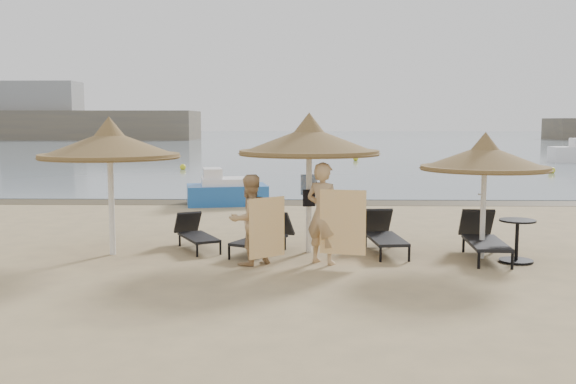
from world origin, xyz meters
name	(u,v)px	position (x,y,z in m)	size (l,w,h in m)	color
ground	(294,268)	(0.00, 0.00, 0.00)	(160.00, 160.00, 0.00)	tan
sea	(303,139)	(0.00, 80.00, 0.01)	(200.00, 140.00, 0.03)	slate
wet_sand_strip	(299,202)	(0.00, 9.40, 0.00)	(200.00, 1.60, 0.01)	#4C3F27
far_shore	(123,119)	(-25.10, 77.82, 2.91)	(150.00, 54.80, 12.00)	#6C5F49
palapa_left	(110,145)	(-3.64, 1.13, 2.19)	(2.77, 2.77, 2.75)	white
palapa_center	(309,141)	(0.28, 1.46, 2.25)	(2.85, 2.85, 2.82)	white
palapa_right	(485,158)	(3.64, 0.98, 1.95)	(2.47, 2.47, 2.45)	white
lounger_far_left	(195,233)	(-2.10, 1.81, 0.32)	(1.20, 1.66, 0.72)	black
lounger_near_left	(265,235)	(-0.61, 1.43, 0.35)	(1.28, 1.81, 0.78)	black
lounger_near_right	(383,234)	(1.79, 1.57, 0.37)	(0.80, 1.89, 0.82)	black
lounger_far_right	(483,237)	(3.69, 1.09, 0.39)	(0.76, 2.00, 0.88)	black
side_table	(517,242)	(4.19, 0.63, 0.38)	(0.67, 0.67, 0.81)	black
person_left	(249,213)	(-0.83, 0.31, 0.97)	(0.90, 0.58, 1.95)	tan
person_right	(323,205)	(0.53, 0.41, 1.10)	(1.01, 0.66, 2.21)	tan
towel_left	(267,228)	(-0.48, -0.04, 0.75)	(0.62, 0.50, 1.09)	orange
towel_right	(343,222)	(0.88, 0.16, 0.82)	(0.83, 0.21, 1.19)	orange
bag_patterned	(309,185)	(0.28, 1.64, 1.36)	(0.34, 0.16, 0.41)	silver
bag_dark	(309,198)	(0.28, 1.30, 1.13)	(0.25, 0.13, 0.33)	black
pedal_boat	(226,191)	(-2.31, 8.86, 0.43)	(2.75, 1.95, 1.16)	#1E5BAE
buoy_left	(183,167)	(-6.37, 23.00, 0.17)	(0.33, 0.33, 0.33)	yellow
buoy_mid	(356,158)	(3.58, 31.02, 0.18)	(0.35, 0.35, 0.35)	yellow
buoy_right	(552,170)	(12.65, 21.10, 0.17)	(0.34, 0.34, 0.34)	yellow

